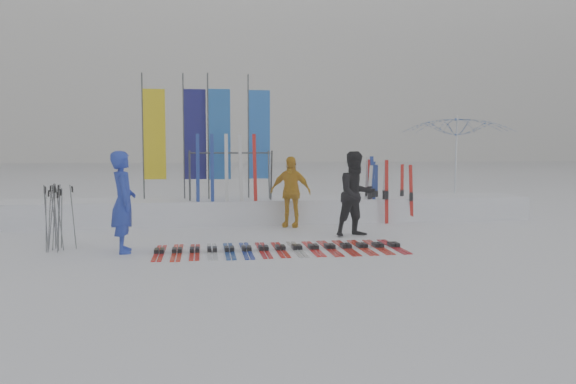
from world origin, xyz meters
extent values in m
plane|color=white|center=(0.00, 0.00, 0.00)|extent=(120.00, 120.00, 0.00)
cube|color=white|center=(0.00, 4.60, 0.30)|extent=(14.00, 1.60, 0.60)
imported|color=#1E35B0|center=(-2.98, 0.68, 0.93)|extent=(0.55, 0.74, 1.86)
imported|color=black|center=(1.73, 1.89, 0.92)|extent=(1.05, 0.92, 1.84)
imported|color=orange|center=(0.55, 3.50, 0.85)|extent=(1.08, 0.79, 1.70)
imported|color=white|center=(6.00, 6.03, 1.47)|extent=(3.35, 3.41, 2.94)
cube|color=red|center=(-2.34, 0.48, 0.04)|extent=(0.17, 1.56, 0.07)
cube|color=red|center=(-2.02, 0.48, 0.04)|extent=(0.17, 1.66, 0.07)
cube|color=red|center=(-1.70, 0.48, 0.04)|extent=(0.17, 1.58, 0.07)
cube|color=silver|center=(-1.39, 0.48, 0.04)|extent=(0.17, 1.65, 0.07)
cube|color=navy|center=(-1.07, 0.48, 0.04)|extent=(0.17, 1.67, 0.07)
cube|color=navy|center=(-0.75, 0.48, 0.04)|extent=(0.17, 1.68, 0.07)
cube|color=#B8100E|center=(-0.44, 0.48, 0.04)|extent=(0.17, 1.61, 0.07)
cube|color=red|center=(-0.12, 0.48, 0.04)|extent=(0.17, 1.58, 0.07)
cube|color=#ACAFB3|center=(0.20, 0.48, 0.04)|extent=(0.17, 1.65, 0.07)
cube|color=red|center=(0.51, 0.48, 0.04)|extent=(0.17, 1.59, 0.07)
cube|color=#B9130E|center=(0.83, 0.48, 0.04)|extent=(0.17, 1.67, 0.07)
cube|color=#B6190E|center=(1.15, 0.48, 0.04)|extent=(0.17, 1.66, 0.07)
cube|color=red|center=(1.47, 0.48, 0.04)|extent=(0.17, 1.62, 0.07)
cube|color=#B61A0E|center=(1.78, 0.48, 0.04)|extent=(0.17, 1.58, 0.07)
cube|color=#AC0D18|center=(2.10, 0.48, 0.04)|extent=(0.17, 1.58, 0.07)
cylinder|color=#595B60|center=(-4.21, 1.33, 0.57)|extent=(0.05, 0.05, 1.15)
cylinder|color=#595B60|center=(-4.31, 1.16, 0.62)|extent=(0.08, 0.12, 1.25)
cylinder|color=#595B60|center=(-4.37, 0.84, 0.62)|extent=(0.03, 0.11, 1.24)
cylinder|color=#595B60|center=(-4.18, 1.04, 0.59)|extent=(0.11, 0.03, 1.18)
cylinder|color=#595B60|center=(-4.29, 1.45, 0.61)|extent=(0.12, 0.14, 1.22)
cylinder|color=#595B60|center=(-4.30, 1.19, 0.63)|extent=(0.06, 0.16, 1.25)
cylinder|color=#595B60|center=(-4.39, 1.17, 0.57)|extent=(0.07, 0.15, 1.14)
cylinder|color=#595B60|center=(-4.37, 1.39, 0.59)|extent=(0.10, 0.02, 1.18)
cylinder|color=#595B60|center=(-4.16, 0.84, 0.57)|extent=(0.07, 0.05, 1.14)
cylinder|color=#595B60|center=(-3.98, 1.21, 0.61)|extent=(0.11, 0.07, 1.22)
cylinder|color=#595B60|center=(-4.36, 1.19, 0.62)|extent=(0.16, 0.03, 1.23)
cylinder|color=#595B60|center=(-4.38, 0.88, 0.60)|extent=(0.05, 0.04, 1.21)
cylinder|color=#595B60|center=(-4.24, 1.01, 0.62)|extent=(0.07, 0.03, 1.23)
cylinder|color=#383A3F|center=(-3.04, 4.91, 2.20)|extent=(0.04, 0.04, 3.20)
cube|color=yellow|center=(-2.75, 4.91, 2.25)|extent=(0.55, 0.03, 2.30)
cylinder|color=#383A3F|center=(-2.01, 4.82, 2.20)|extent=(0.04, 0.04, 3.20)
cube|color=#0D0E5F|center=(-1.72, 4.82, 2.25)|extent=(0.55, 0.03, 2.30)
cylinder|color=#383A3F|center=(-1.39, 4.69, 2.20)|extent=(0.04, 0.04, 3.20)
cube|color=blue|center=(-1.10, 4.69, 2.25)|extent=(0.55, 0.03, 2.30)
cylinder|color=#383A3F|center=(-0.35, 4.84, 2.20)|extent=(0.04, 0.04, 3.20)
cube|color=blue|center=(-0.06, 4.84, 2.25)|extent=(0.55, 0.03, 2.30)
cylinder|color=#383A3F|center=(-1.86, 3.95, 1.23)|extent=(0.04, 0.30, 1.23)
cylinder|color=#383A3F|center=(-1.86, 4.45, 1.23)|extent=(0.04, 0.30, 1.23)
cylinder|color=#383A3F|center=(0.14, 3.95, 1.23)|extent=(0.04, 0.30, 1.23)
cylinder|color=#383A3F|center=(0.14, 4.45, 1.23)|extent=(0.04, 0.30, 1.23)
cylinder|color=#383A3F|center=(-0.86, 4.20, 1.78)|extent=(2.00, 0.04, 0.04)
cube|color=navy|center=(2.83, 4.20, 0.84)|extent=(0.09, 0.04, 1.69)
cube|color=red|center=(2.70, 4.04, 0.81)|extent=(0.09, 0.04, 1.61)
cube|color=navy|center=(2.97, 4.77, 0.77)|extent=(0.09, 0.02, 1.54)
cube|color=red|center=(2.87, 4.39, 0.77)|extent=(0.09, 0.03, 1.53)
cube|color=silver|center=(2.75, 4.49, 0.83)|extent=(0.09, 0.03, 1.67)
cube|color=navy|center=(2.75, 3.92, 0.85)|extent=(0.09, 0.03, 1.69)
cube|color=red|center=(3.71, 3.78, 0.74)|extent=(0.09, 0.02, 1.48)
cube|color=red|center=(3.79, 4.67, 0.73)|extent=(0.09, 0.04, 1.46)
cube|color=silver|center=(3.02, 3.85, 0.80)|extent=(0.09, 0.02, 1.59)
cube|color=red|center=(3.02, 3.66, 0.80)|extent=(0.09, 0.03, 1.60)
cube|color=silver|center=(2.64, 3.89, 0.73)|extent=(0.09, 0.03, 1.46)
cube|color=navy|center=(3.03, 4.54, 0.73)|extent=(0.09, 0.03, 1.46)
camera|label=1|loc=(-1.54, -9.82, 1.93)|focal=35.00mm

